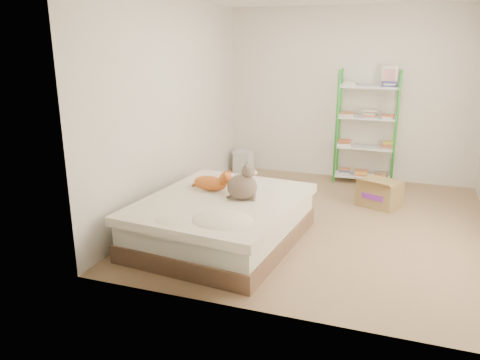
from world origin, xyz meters
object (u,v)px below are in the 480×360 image
at_px(grey_cat, 242,182).
at_px(white_bin, 243,161).
at_px(shelf_unit, 367,130).
at_px(cardboard_box, 380,193).
at_px(bed, 222,220).
at_px(orange_cat, 210,181).

distance_m(grey_cat, white_bin, 2.89).
xyz_separation_m(shelf_unit, cardboard_box, (0.30, -1.04, -0.63)).
relative_size(cardboard_box, white_bin, 1.80).
distance_m(bed, orange_cat, 0.49).
xyz_separation_m(grey_cat, cardboard_box, (1.33, 1.69, -0.51)).
relative_size(bed, cardboard_box, 3.28).
bearing_deg(shelf_unit, cardboard_box, -73.79).
relative_size(grey_cat, shelf_unit, 0.22).
distance_m(grey_cat, shelf_unit, 2.92).
height_order(orange_cat, grey_cat, grey_cat).
height_order(bed, shelf_unit, shelf_unit).
bearing_deg(bed, cardboard_box, 54.62).
distance_m(shelf_unit, white_bin, 2.04).
height_order(shelf_unit, white_bin, shelf_unit).
height_order(grey_cat, cardboard_box, grey_cat).
relative_size(orange_cat, grey_cat, 1.25).
relative_size(grey_cat, cardboard_box, 0.62).
bearing_deg(cardboard_box, orange_cat, -115.69).
xyz_separation_m(bed, grey_cat, (0.21, 0.06, 0.44)).
height_order(cardboard_box, white_bin, cardboard_box).
relative_size(shelf_unit, white_bin, 4.99).
bearing_deg(white_bin, bed, -75.72).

